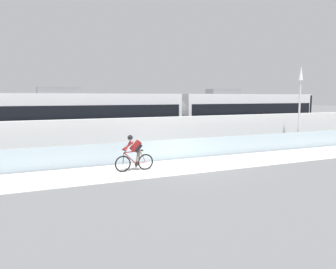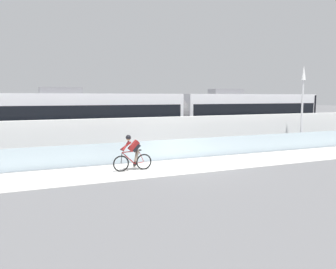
% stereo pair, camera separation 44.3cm
% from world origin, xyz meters
% --- Properties ---
extents(ground_plane, '(200.00, 200.00, 0.00)m').
position_xyz_m(ground_plane, '(0.00, 0.00, 0.00)').
color(ground_plane, slate).
extents(bike_path_deck, '(32.00, 3.20, 0.01)m').
position_xyz_m(bike_path_deck, '(0.00, 0.00, 0.01)').
color(bike_path_deck, silver).
rests_on(bike_path_deck, ground).
extents(glass_parapet, '(32.00, 0.05, 1.03)m').
position_xyz_m(glass_parapet, '(0.00, 1.85, 0.52)').
color(glass_parapet, silver).
rests_on(glass_parapet, ground).
extents(concrete_barrier_wall, '(32.00, 0.36, 2.11)m').
position_xyz_m(concrete_barrier_wall, '(0.00, 3.65, 1.05)').
color(concrete_barrier_wall, white).
rests_on(concrete_barrier_wall, ground).
extents(tram_rail_near, '(32.00, 0.08, 0.01)m').
position_xyz_m(tram_rail_near, '(0.00, 6.13, 0.00)').
color(tram_rail_near, '#595654').
rests_on(tram_rail_near, ground).
extents(tram_rail_far, '(32.00, 0.08, 0.01)m').
position_xyz_m(tram_rail_far, '(0.00, 7.57, 0.00)').
color(tram_rail_far, '#595654').
rests_on(tram_rail_far, ground).
extents(tram, '(22.56, 2.54, 3.81)m').
position_xyz_m(tram, '(2.76, 6.85, 1.89)').
color(tram, silver).
rests_on(tram, ground).
extents(cyclist_on_bike, '(1.77, 0.58, 1.61)m').
position_xyz_m(cyclist_on_bike, '(-2.67, 0.00, 0.78)').
color(cyclist_on_bike, black).
rests_on(cyclist_on_bike, ground).
extents(lamp_post_antenna, '(0.28, 0.28, 5.20)m').
position_xyz_m(lamp_post_antenna, '(9.20, 2.15, 3.29)').
color(lamp_post_antenna, gray).
rests_on(lamp_post_antenna, ground).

